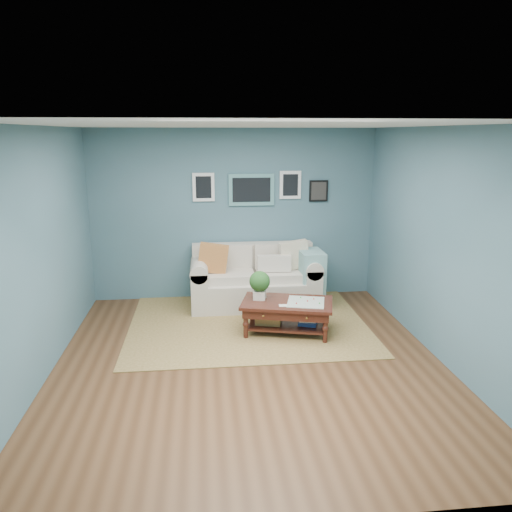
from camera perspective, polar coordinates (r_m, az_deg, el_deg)
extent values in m
plane|color=brown|center=(5.99, -0.76, -12.07)|extent=(5.00, 5.00, 0.00)
plane|color=white|center=(5.38, -0.86, 14.74)|extent=(5.00, 5.00, 0.00)
cube|color=#3D616B|center=(7.98, -2.51, 4.71)|extent=(4.50, 0.02, 2.70)
cube|color=#3D616B|center=(3.17, 3.52, -9.76)|extent=(4.50, 0.02, 2.70)
cube|color=#3D616B|center=(5.78, -23.62, 0.01)|extent=(0.02, 5.00, 2.70)
cube|color=#3D616B|center=(6.16, 20.53, 1.09)|extent=(0.02, 5.00, 2.70)
cube|color=teal|center=(7.92, -0.53, 7.58)|extent=(0.72, 0.03, 0.50)
cube|color=black|center=(7.90, -0.52, 7.56)|extent=(0.60, 0.01, 0.38)
cube|color=white|center=(7.88, -6.02, 7.83)|extent=(0.34, 0.03, 0.44)
cube|color=white|center=(8.00, 3.94, 8.11)|extent=(0.34, 0.03, 0.44)
cube|color=black|center=(8.10, 7.16, 7.40)|extent=(0.30, 0.03, 0.34)
cube|color=brown|center=(7.09, -0.94, -7.75)|extent=(3.28, 2.63, 0.01)
cube|color=beige|center=(7.77, -0.15, -4.14)|extent=(1.45, 0.90, 0.43)
cube|color=beige|center=(7.98, -0.41, -0.22)|extent=(1.90, 0.23, 0.49)
cube|color=beige|center=(7.70, -6.46, -3.60)|extent=(0.25, 0.90, 0.63)
cube|color=beige|center=(7.87, 6.02, -3.20)|extent=(0.25, 0.90, 0.63)
cylinder|color=beige|center=(7.61, -6.53, -1.32)|extent=(0.27, 0.90, 0.27)
cylinder|color=beige|center=(7.78, 6.08, -0.97)|extent=(0.27, 0.90, 0.27)
cube|color=beige|center=(7.60, -3.02, -2.36)|extent=(0.74, 0.57, 0.13)
cube|color=beige|center=(7.68, 2.79, -2.18)|extent=(0.74, 0.57, 0.13)
cube|color=beige|center=(7.81, -3.16, -0.01)|extent=(0.74, 0.12, 0.37)
cube|color=beige|center=(7.89, 2.49, 0.14)|extent=(0.74, 0.12, 0.37)
cube|color=#D26B32|center=(7.53, -4.92, -0.25)|extent=(0.49, 0.18, 0.49)
cube|color=#F1E5CF|center=(7.72, 4.37, 0.12)|extent=(0.48, 0.18, 0.47)
cube|color=beige|center=(7.57, 2.09, -0.84)|extent=(0.51, 0.12, 0.25)
cube|color=#7BAEA8|center=(7.71, 6.24, -2.38)|extent=(0.35, 0.56, 0.82)
cube|color=#370E0B|center=(6.66, 3.58, -5.37)|extent=(1.33, 0.97, 0.04)
cube|color=#370E0B|center=(6.69, 3.57, -6.01)|extent=(1.23, 0.87, 0.12)
cube|color=#370E0B|center=(6.77, 3.54, -7.88)|extent=(1.11, 0.75, 0.02)
sphere|color=gold|center=(6.42, 0.84, -6.86)|extent=(0.03, 0.03, 0.03)
sphere|color=gold|center=(6.38, 5.83, -7.08)|extent=(0.03, 0.03, 0.03)
cylinder|color=#370E0B|center=(6.55, -1.19, -7.77)|extent=(0.06, 0.06, 0.41)
cylinder|color=#370E0B|center=(6.47, 7.94, -8.18)|extent=(0.06, 0.06, 0.41)
cylinder|color=#370E0B|center=(7.05, -0.46, -6.18)|extent=(0.06, 0.06, 0.41)
cylinder|color=#370E0B|center=(6.97, 7.99, -6.54)|extent=(0.06, 0.06, 0.41)
cube|color=silver|center=(6.72, 0.42, -4.45)|extent=(0.19, 0.19, 0.12)
sphere|color=#1E451B|center=(6.67, 0.42, -2.91)|extent=(0.28, 0.28, 0.28)
cube|color=beige|center=(6.64, 5.72, -5.26)|extent=(0.58, 0.58, 0.01)
cube|color=#967146|center=(6.76, 1.45, -6.90)|extent=(0.39, 0.31, 0.20)
cube|color=navy|center=(6.75, 5.93, -7.38)|extent=(0.28, 0.23, 0.11)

